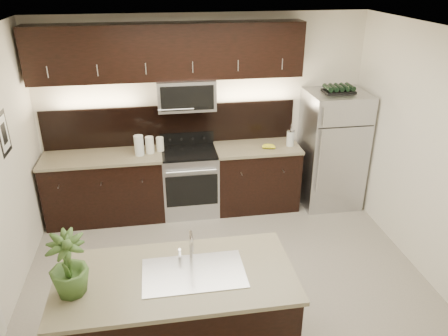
% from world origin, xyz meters
% --- Properties ---
extents(ground, '(4.50, 4.50, 0.00)m').
position_xyz_m(ground, '(0.00, 0.00, 0.00)').
color(ground, gray).
rests_on(ground, ground).
extents(room_walls, '(4.52, 4.02, 2.71)m').
position_xyz_m(room_walls, '(-0.11, -0.04, 1.70)').
color(room_walls, silver).
rests_on(room_walls, ground).
extents(counter_run, '(3.51, 0.65, 0.94)m').
position_xyz_m(counter_run, '(-0.46, 1.69, 0.47)').
color(counter_run, black).
rests_on(counter_run, ground).
extents(upper_fixtures, '(3.49, 0.40, 1.66)m').
position_xyz_m(upper_fixtures, '(-0.43, 1.84, 2.14)').
color(upper_fixtures, black).
rests_on(upper_fixtures, counter_run).
extents(island, '(1.96, 0.96, 0.94)m').
position_xyz_m(island, '(-0.59, -0.94, 0.47)').
color(island, black).
rests_on(island, ground).
extents(sink_faucet, '(0.84, 0.50, 0.28)m').
position_xyz_m(sink_faucet, '(-0.44, -0.93, 0.96)').
color(sink_faucet, silver).
rests_on(sink_faucet, island).
extents(refrigerator, '(0.81, 0.73, 1.68)m').
position_xyz_m(refrigerator, '(1.80, 1.63, 0.84)').
color(refrigerator, '#B2B2B7').
rests_on(refrigerator, ground).
extents(wine_rack, '(0.41, 0.26, 0.10)m').
position_xyz_m(wine_rack, '(1.80, 1.63, 1.72)').
color(wine_rack, black).
rests_on(wine_rack, refrigerator).
extents(plant, '(0.33, 0.33, 0.53)m').
position_xyz_m(plant, '(-1.39, -1.02, 1.20)').
color(plant, '#365522').
rests_on(plant, island).
extents(canisters, '(0.39, 0.22, 0.27)m').
position_xyz_m(canisters, '(-0.81, 1.68, 1.06)').
color(canisters, silver).
rests_on(canisters, counter_run).
extents(french_press, '(0.11, 0.11, 0.32)m').
position_xyz_m(french_press, '(1.17, 1.64, 1.06)').
color(french_press, silver).
rests_on(french_press, counter_run).
extents(bananas, '(0.22, 0.19, 0.06)m').
position_xyz_m(bananas, '(0.80, 1.61, 0.97)').
color(bananas, yellow).
rests_on(bananas, counter_run).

